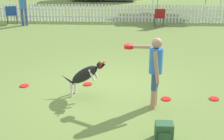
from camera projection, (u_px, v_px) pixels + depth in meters
ground_plane at (111, 90)px, 7.63m from camera, size 240.00×240.00×0.00m
handler_person at (154, 65)px, 6.52m from camera, size 0.85×0.82×1.55m
leaping_dog at (85, 75)px, 7.11m from camera, size 1.13×0.48×0.95m
frisbee_near_handler at (24, 86)px, 7.87m from camera, size 0.22×0.22×0.02m
frisbee_near_dog at (214, 99)px, 7.17m from camera, size 0.22×0.22×0.02m
frisbee_midfield at (166, 99)px, 7.16m from camera, size 0.22×0.22×0.02m
frisbee_far_scatter at (88, 84)px, 7.96m from camera, size 0.22×0.22×0.02m
backpack_on_grass at (164, 131)px, 5.58m from camera, size 0.32×0.27×0.32m
picket_fence at (120, 13)px, 15.05m from camera, size 19.69×0.04×0.84m
folding_chair_blue_left at (11, 13)px, 14.58m from camera, size 0.63×0.65×0.87m
folding_chair_center at (160, 16)px, 14.04m from camera, size 0.46×0.48×0.84m
spectator_standing at (23, 6)px, 14.20m from camera, size 0.42×0.27×1.52m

